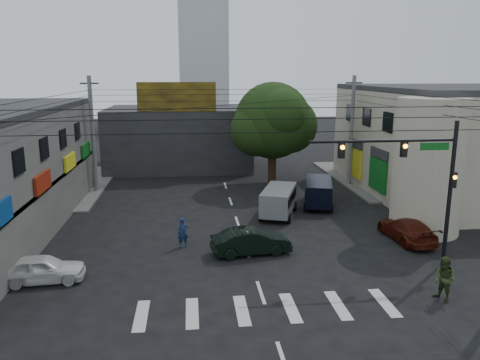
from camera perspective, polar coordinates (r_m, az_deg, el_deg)
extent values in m
plane|color=black|center=(23.73, 1.44, -10.33)|extent=(160.00, 160.00, 0.00)
cube|color=#514F4C|center=(43.39, -26.34, -0.83)|extent=(16.00, 16.00, 0.15)
cube|color=#514F4C|center=(45.75, 21.20, 0.29)|extent=(16.00, 16.00, 0.15)
cube|color=#A1987F|center=(40.80, 24.82, 4.15)|extent=(14.00, 18.00, 8.00)
cylinder|color=#A1987F|center=(29.64, 21.98, 1.54)|extent=(4.00, 4.00, 8.00)
cube|color=#232326|center=(48.05, -7.43, 5.17)|extent=(14.00, 10.00, 6.00)
cube|color=olive|center=(42.78, -7.72, 10.01)|extent=(7.00, 0.30, 2.60)
cube|color=silver|center=(92.53, -4.60, 20.69)|extent=(9.00, 9.00, 44.00)
cylinder|color=black|center=(39.88, 3.93, 2.52)|extent=(0.70, 0.70, 4.40)
sphere|color=black|center=(39.42, 4.01, 7.24)|extent=(6.40, 6.40, 6.40)
cylinder|color=black|center=(24.75, 24.19, -1.71)|extent=(0.20, 0.20, 7.20)
cylinder|color=black|center=(22.67, 17.13, 4.58)|extent=(7.00, 0.14, 0.14)
cube|color=black|center=(23.14, 19.35, 3.58)|extent=(0.28, 0.22, 0.75)
cube|color=black|center=(22.02, 12.27, 3.57)|extent=(0.28, 0.22, 0.75)
sphere|color=orange|center=(22.99, 19.52, 3.89)|extent=(0.20, 0.20, 0.20)
sphere|color=orange|center=(21.87, 12.40, 3.90)|extent=(0.20, 0.20, 0.20)
cube|color=#0D5D19|center=(23.81, 22.64, 3.80)|extent=(1.40, 0.06, 0.35)
cylinder|color=#59595B|center=(38.66, -17.50, 5.22)|extent=(0.32, 0.32, 9.20)
cylinder|color=#59595B|center=(40.22, 13.44, 5.74)|extent=(0.32, 0.32, 9.20)
imported|color=black|center=(24.87, 1.36, -7.50)|extent=(2.58, 4.57, 1.38)
imported|color=silver|center=(23.50, -22.94, -9.95)|extent=(2.03, 3.96, 1.28)
imported|color=#46130A|center=(28.47, 19.64, -5.69)|extent=(2.46, 4.74, 1.30)
imported|color=#152549|center=(25.94, -6.96, -6.41)|extent=(0.73, 0.59, 1.65)
imported|color=#2B391A|center=(21.67, 23.66, -11.03)|extent=(1.47, 1.42, 1.93)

